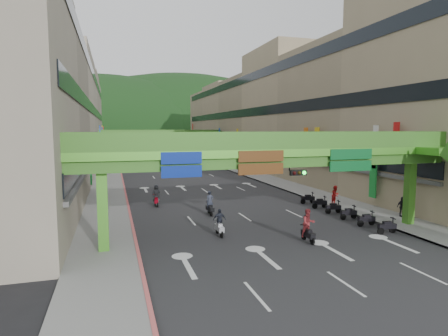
{
  "coord_description": "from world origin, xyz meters",
  "views": [
    {
      "loc": [
        -10.35,
        -16.62,
        7.28
      ],
      "look_at": [
        0.0,
        18.0,
        3.5
      ],
      "focal_mm": 30.0,
      "sensor_mm": 36.0,
      "label": 1
    }
  ],
  "objects_px": {
    "overpass_near": "(293,161)",
    "pedestrian_red": "(335,197)",
    "scooter_rider_near": "(210,204)",
    "car_silver": "(146,160)",
    "car_yellow": "(164,162)",
    "scooter_rider_mid": "(308,225)"
  },
  "relations": [
    {
      "from": "overpass_near",
      "to": "pedestrian_red",
      "type": "xyz_separation_m",
      "value": [
        8.87,
        8.48,
        -4.31
      ]
    },
    {
      "from": "scooter_rider_near",
      "to": "pedestrian_red",
      "type": "distance_m",
      "value": 12.36
    },
    {
      "from": "scooter_rider_near",
      "to": "car_silver",
      "type": "relative_size",
      "value": 0.53
    },
    {
      "from": "pedestrian_red",
      "to": "car_yellow",
      "type": "bearing_deg",
      "value": 79.76
    },
    {
      "from": "car_silver",
      "to": "pedestrian_red",
      "type": "xyz_separation_m",
      "value": [
        13.25,
        -52.1,
        0.26
      ]
    },
    {
      "from": "scooter_rider_near",
      "to": "car_silver",
      "type": "xyz_separation_m",
      "value": [
        -0.88,
        52.37,
        -0.32
      ]
    },
    {
      "from": "scooter_rider_mid",
      "to": "car_yellow",
      "type": "xyz_separation_m",
      "value": [
        -2.01,
        54.35,
        -0.48
      ]
    },
    {
      "from": "scooter_rider_near",
      "to": "pedestrian_red",
      "type": "relative_size",
      "value": 1.15
    },
    {
      "from": "car_yellow",
      "to": "pedestrian_red",
      "type": "relative_size",
      "value": 2.18
    },
    {
      "from": "scooter_rider_near",
      "to": "overpass_near",
      "type": "bearing_deg",
      "value": -66.93
    },
    {
      "from": "scooter_rider_mid",
      "to": "car_yellow",
      "type": "relative_size",
      "value": 0.56
    },
    {
      "from": "overpass_near",
      "to": "scooter_rider_near",
      "type": "height_order",
      "value": "overpass_near"
    },
    {
      "from": "car_silver",
      "to": "pedestrian_red",
      "type": "relative_size",
      "value": 2.15
    },
    {
      "from": "overpass_near",
      "to": "scooter_rider_mid",
      "type": "distance_m",
      "value": 4.25
    },
    {
      "from": "scooter_rider_mid",
      "to": "pedestrian_red",
      "type": "relative_size",
      "value": 1.23
    },
    {
      "from": "scooter_rider_mid",
      "to": "car_yellow",
      "type": "bearing_deg",
      "value": 92.12
    },
    {
      "from": "scooter_rider_near",
      "to": "car_silver",
      "type": "distance_m",
      "value": 52.38
    },
    {
      "from": "scooter_rider_mid",
      "to": "scooter_rider_near",
      "type": "bearing_deg",
      "value": 113.84
    },
    {
      "from": "overpass_near",
      "to": "car_silver",
      "type": "distance_m",
      "value": 60.9
    },
    {
      "from": "overpass_near",
      "to": "scooter_rider_mid",
      "type": "relative_size",
      "value": 12.72
    },
    {
      "from": "scooter_rider_near",
      "to": "pedestrian_red",
      "type": "bearing_deg",
      "value": 1.26
    },
    {
      "from": "car_silver",
      "to": "pedestrian_red",
      "type": "bearing_deg",
      "value": -73.84
    }
  ]
}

